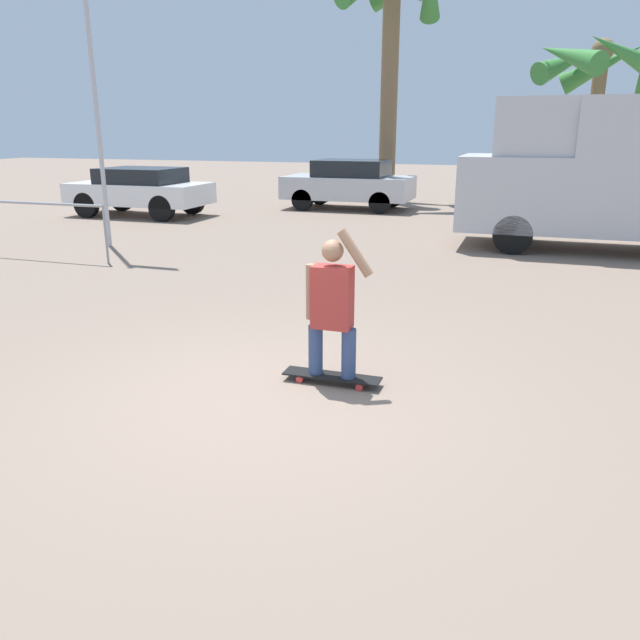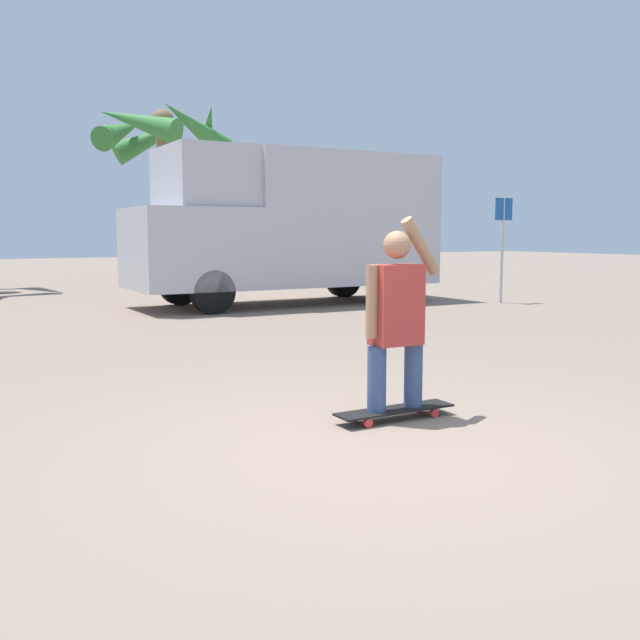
# 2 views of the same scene
# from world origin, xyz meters

# --- Properties ---
(ground_plane) EXTENTS (80.00, 80.00, 0.00)m
(ground_plane) POSITION_xyz_m (0.00, 0.00, 0.00)
(ground_plane) COLOR gray
(skateboard) EXTENTS (0.96, 0.22, 0.08)m
(skateboard) POSITION_xyz_m (0.50, 0.54, 0.07)
(skateboard) COLOR black
(skateboard) RESTS_ON ground_plane
(person_skateboarder) EXTENTS (0.65, 0.22, 1.44)m
(person_skateboarder) POSITION_xyz_m (0.50, 0.54, 0.82)
(person_skateboarder) COLOR #384C7A
(person_skateboarder) RESTS_ON skateboard
(camper_van) EXTENTS (6.10, 2.08, 2.97)m
(camper_van) POSITION_xyz_m (3.93, 8.91, 1.61)
(camper_van) COLOR black
(camper_van) RESTS_ON ground_plane
(palm_tree_near_van) EXTENTS (3.96, 4.07, 5.21)m
(palm_tree_near_van) POSITION_xyz_m (3.79, 16.66, 4.12)
(palm_tree_near_van) COLOR brown
(palm_tree_near_van) RESTS_ON ground_plane
(street_sign) EXTENTS (0.44, 0.06, 2.11)m
(street_sign) POSITION_xyz_m (7.71, 6.98, 1.37)
(street_sign) COLOR #B7B7BC
(street_sign) RESTS_ON ground_plane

